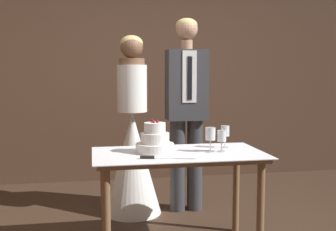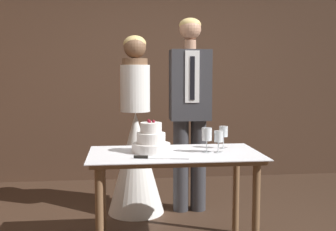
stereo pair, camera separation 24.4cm
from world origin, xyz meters
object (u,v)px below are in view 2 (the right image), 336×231
at_px(cake_table, 175,166).
at_px(wine_glass_near, 223,133).
at_px(wine_glass_far, 207,135).
at_px(groom, 190,105).
at_px(wine_glass_middle, 218,138).
at_px(cake_knife, 150,157).
at_px(bride, 136,148).
at_px(tiered_cake, 151,141).

xyz_separation_m(cake_table, wine_glass_near, (0.41, 0.14, 0.22)).
xyz_separation_m(wine_glass_far, groom, (0.02, 0.90, 0.16)).
relative_size(wine_glass_near, wine_glass_far, 0.95).
bearing_deg(cake_table, wine_glass_middle, -3.73).
xyz_separation_m(wine_glass_middle, groom, (-0.07, 0.91, 0.17)).
height_order(cake_knife, groom, groom).
bearing_deg(cake_table, cake_knife, -134.94).
relative_size(wine_glass_near, bride, 0.10).
bearing_deg(cake_knife, cake_table, 56.80).
bearing_deg(wine_glass_far, tiered_cake, 171.94).
distance_m(bride, groom, 0.67).
relative_size(cake_knife, bride, 0.23).
height_order(tiered_cake, cake_knife, tiered_cake).
height_order(cake_table, wine_glass_far, wine_glass_far).
bearing_deg(cake_knife, wine_glass_far, 34.43).
bearing_deg(cake_table, wine_glass_near, 18.85).
bearing_deg(bride, groom, -0.06).
height_order(wine_glass_middle, wine_glass_far, wine_glass_far).
distance_m(cake_table, groom, 1.00).
bearing_deg(bride, cake_knife, -86.59).
bearing_deg(cake_table, wine_glass_far, -3.21).
relative_size(bride, groom, 0.91).
bearing_deg(tiered_cake, groom, 62.66).
distance_m(tiered_cake, wine_glass_near, 0.59).
bearing_deg(bride, cake_table, -73.58).
relative_size(tiered_cake, groom, 0.16).
bearing_deg(wine_glass_near, groom, 101.12).
bearing_deg(wine_glass_middle, bride, 123.07).
distance_m(cake_table, wine_glass_far, 0.33).
height_order(cake_knife, wine_glass_near, wine_glass_near).
distance_m(wine_glass_far, bride, 1.07).
xyz_separation_m(wine_glass_middle, wine_glass_far, (-0.09, 0.01, 0.02)).
xyz_separation_m(cake_knife, wine_glass_middle, (0.53, 0.18, 0.10)).
relative_size(tiered_cake, wine_glass_far, 1.55).
bearing_deg(wine_glass_near, bride, 131.85).
bearing_deg(bride, wine_glass_far, -60.78).
xyz_separation_m(wine_glass_near, bride, (-0.67, 0.75, -0.25)).
bearing_deg(wine_glass_middle, groom, 94.33).
relative_size(cake_knife, wine_glass_middle, 2.34).
relative_size(wine_glass_near, groom, 0.10).
height_order(cake_table, wine_glass_middle, wine_glass_middle).
bearing_deg(wine_glass_far, cake_knife, -157.31).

